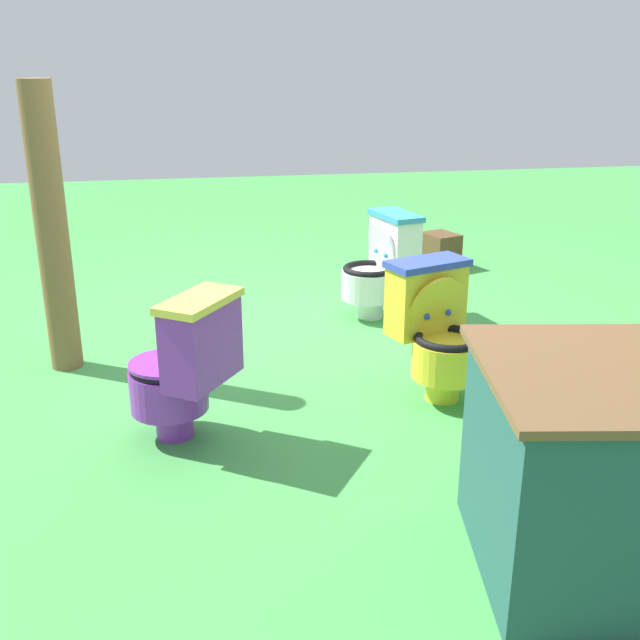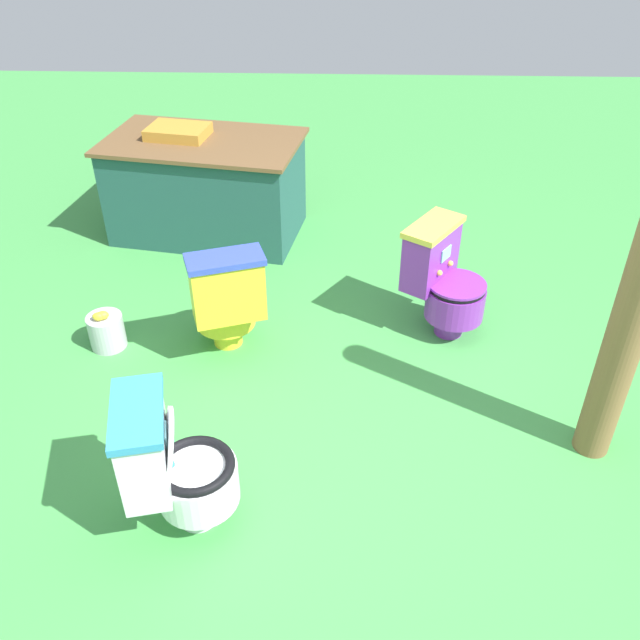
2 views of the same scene
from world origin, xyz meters
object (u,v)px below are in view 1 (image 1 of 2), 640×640
lemon_bucket (567,364)px  toilet_white (381,265)px  toilet_purple (183,367)px  small_crate (440,250)px  wooden_post (52,231)px  toilet_yellow (437,329)px

lemon_bucket → toilet_white: bearing=-61.0°
lemon_bucket → toilet_purple: bearing=7.1°
small_crate → lemon_bucket: (0.12, 2.51, -0.03)m
toilet_purple → wooden_post: bearing=68.1°
toilet_yellow → wooden_post: bearing=-39.8°
toilet_yellow → lemon_bucket: size_ratio=2.63×
toilet_white → lemon_bucket: bearing=-164.2°
wooden_post → small_crate: (-2.90, -1.74, -0.67)m
toilet_purple → wooden_post: wooden_post is taller
wooden_post → small_crate: 3.44m
toilet_purple → small_crate: (-2.21, -2.77, -0.23)m
lemon_bucket → toilet_yellow: bearing=-0.6°
toilet_white → lemon_bucket: size_ratio=2.63×
toilet_white → small_crate: size_ratio=2.44×
small_crate → toilet_yellow: bearing=70.4°
wooden_post → toilet_white: bearing=-165.0°
toilet_purple → lemon_bucket: 2.12m
wooden_post → toilet_purple: bearing=123.6°
small_crate → toilet_purple: bearing=51.4°
toilet_yellow → lemon_bucket: bearing=160.4°
wooden_post → lemon_bucket: size_ratio=5.89×
toilet_yellow → wooden_post: (2.01, -0.76, 0.44)m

